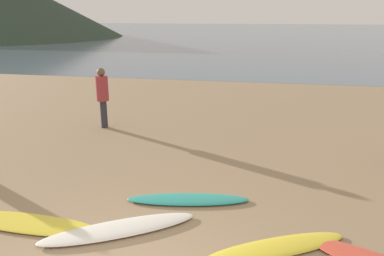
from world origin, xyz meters
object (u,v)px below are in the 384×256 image
at_px(person_2, 102,93).
at_px(surfboard_2, 28,223).
at_px(surfboard_3, 119,229).
at_px(surfboard_4, 188,199).
at_px(surfboard_5, 276,248).

bearing_deg(person_2, surfboard_2, 125.93).
height_order(surfboard_3, person_2, person_2).
relative_size(surfboard_2, surfboard_4, 1.16).
xyz_separation_m(surfboard_2, surfboard_4, (2.36, 1.27, 0.01)).
bearing_deg(surfboard_3, surfboard_5, -31.25).
relative_size(surfboard_3, surfboard_4, 1.11).
bearing_deg(surfboard_5, person_2, 105.60).
xyz_separation_m(surfboard_2, person_2, (-1.00, 5.28, 1.01)).
height_order(surfboard_5, person_2, person_2).
xyz_separation_m(surfboard_4, surfboard_5, (1.54, -1.18, -0.00)).
distance_m(surfboard_3, person_2, 5.82).
height_order(surfboard_2, person_2, person_2).
distance_m(surfboard_4, surfboard_5, 1.94).
distance_m(surfboard_2, person_2, 5.47).
relative_size(surfboard_2, person_2, 1.45).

